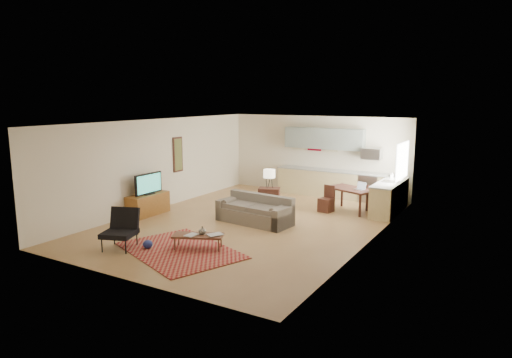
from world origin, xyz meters
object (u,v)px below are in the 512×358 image
Objects in this scene: console_table at (269,200)px; dining_table at (351,200)px; tv_credenza at (148,204)px; coffee_table at (198,242)px; sofa at (254,209)px; armchair at (119,230)px.

dining_table is at bearing 10.03° from console_table.
console_table is (2.83, 2.08, 0.05)m from tv_credenza.
console_table is (-0.28, 3.76, 0.19)m from coffee_table.
armchair is (-1.49, -3.35, 0.07)m from sofa.
sofa is 3.67m from armchair.
console_table is at bearing 107.43° from sofa.
console_table is at bearing -126.89° from dining_table.
console_table reaches higher than coffee_table.
tv_credenza is (-1.59, 2.56, -0.14)m from armchair.
tv_credenza is at bearing -159.60° from sofa.
armchair reaches higher than tv_credenza.
sofa is 3.01× the size of console_table.
armchair is (-1.51, -0.88, 0.28)m from coffee_table.
armchair is at bearing -174.57° from coffee_table.
sofa is 1.63× the size of tv_credenza.
sofa is 3.18m from tv_credenza.
sofa reaches higher than coffee_table.
console_table is (-0.26, 1.29, -0.02)m from sofa.
armchair is 0.64× the size of dining_table.
sofa is 1.31m from console_table.
coffee_table is at bearing -87.69° from dining_table.
sofa is 2.48m from coffee_table.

